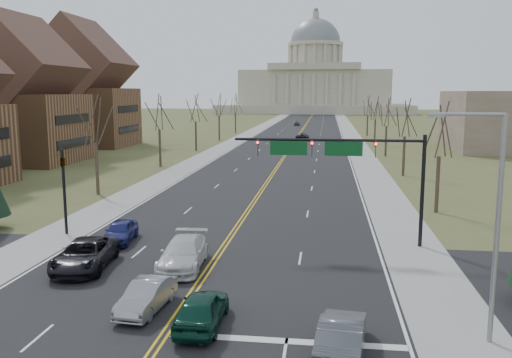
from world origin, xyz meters
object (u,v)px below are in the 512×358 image
(car_nb_outer_lead, at_px, (342,336))
(car_sb_outer_lead, at_px, (85,255))
(street_light, at_px, (491,213))
(car_nb_inner_lead, at_px, (202,309))
(car_sb_inner_lead, at_px, (146,296))
(car_sb_inner_second, at_px, (183,253))
(signal_mast, at_px, (342,156))
(car_sb_outer_second, at_px, (120,231))
(car_far_nb, at_px, (302,137))
(signal_left, at_px, (64,182))
(car_far_sb, at_px, (297,123))

(car_nb_outer_lead, xyz_separation_m, car_sb_outer_lead, (-14.05, 8.43, 0.03))
(street_light, relative_size, car_nb_outer_lead, 1.93)
(car_nb_inner_lead, relative_size, car_sb_inner_lead, 1.08)
(car_nb_inner_lead, height_order, car_sb_inner_second, car_sb_inner_second)
(signal_mast, distance_m, car_sb_outer_second, 15.35)
(signal_mast, xyz_separation_m, car_nb_outer_lead, (-0.31, -15.38, -4.98))
(car_sb_inner_lead, bearing_deg, signal_mast, 59.28)
(car_sb_inner_lead, bearing_deg, car_sb_outer_second, 122.34)
(car_nb_inner_lead, bearing_deg, car_far_nb, -90.73)
(car_sb_outer_second, bearing_deg, car_nb_inner_lead, -61.58)
(car_far_nb, bearing_deg, street_light, 99.95)
(street_light, xyz_separation_m, car_nb_inner_lead, (-11.40, -0.05, -4.45))
(car_sb_inner_lead, relative_size, car_far_nb, 0.79)
(car_sb_outer_lead, bearing_deg, car_nb_inner_lead, -45.66)
(signal_left, height_order, car_far_sb, signal_left)
(signal_left, relative_size, car_nb_inner_lead, 1.34)
(signal_left, bearing_deg, car_far_sb, 85.98)
(car_sb_inner_second, relative_size, car_far_sb, 1.38)
(car_sb_inner_lead, relative_size, car_sb_outer_second, 0.97)
(car_nb_inner_lead, relative_size, car_far_sb, 1.09)
(signal_mast, relative_size, car_sb_outer_lead, 2.10)
(car_sb_outer_second, xyz_separation_m, car_far_sb, (4.46, 129.17, -0.02))
(car_sb_inner_lead, relative_size, car_sb_inner_second, 0.73)
(car_sb_inner_lead, bearing_deg, car_nb_inner_lead, -18.99)
(car_nb_inner_lead, xyz_separation_m, car_nb_outer_lead, (5.80, -1.82, 0.01))
(street_light, bearing_deg, car_far_nb, 97.11)
(street_light, xyz_separation_m, car_far_sb, (-15.26, 141.21, -4.52))
(car_nb_inner_lead, relative_size, car_sb_outer_lead, 0.77)
(signal_mast, bearing_deg, car_sb_outer_second, -174.26)
(car_far_sb, bearing_deg, street_light, -87.06)
(street_light, bearing_deg, signal_mast, 111.41)
(street_light, bearing_deg, car_sb_outer_lead, 161.58)
(car_nb_outer_lead, bearing_deg, car_sb_inner_second, -40.91)
(car_sb_outer_second, bearing_deg, car_sb_outer_lead, -95.40)
(car_nb_outer_lead, bearing_deg, car_sb_inner_lead, -13.51)
(car_nb_inner_lead, distance_m, car_sb_outer_lead, 10.57)
(car_nb_inner_lead, bearing_deg, street_light, 179.62)
(car_sb_inner_lead, bearing_deg, car_far_sb, 95.92)
(signal_mast, bearing_deg, car_sb_inner_lead, -126.24)
(signal_mast, xyz_separation_m, car_nb_inner_lead, (-6.11, -13.55, -4.99))
(signal_left, distance_m, car_far_sb, 128.06)
(signal_mast, relative_size, car_sb_outer_second, 2.86)
(signal_mast, bearing_deg, street_light, -68.59)
(street_light, relative_size, car_far_nb, 1.73)
(street_light, relative_size, car_sb_inner_lead, 2.20)
(signal_mast, distance_m, street_light, 14.51)
(car_sb_inner_second, bearing_deg, car_sb_outer_lead, -174.32)
(car_far_nb, bearing_deg, car_nb_inner_lead, 92.76)
(car_sb_outer_lead, distance_m, car_far_nb, 84.29)
(car_nb_inner_lead, relative_size, car_sb_inner_second, 0.79)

